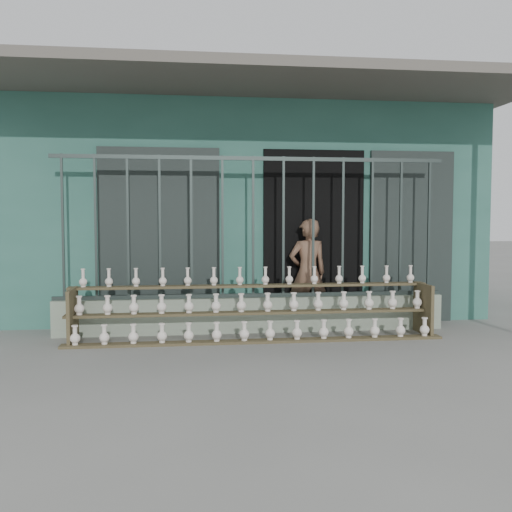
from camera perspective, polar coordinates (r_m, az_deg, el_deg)
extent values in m
plane|color=slate|center=(6.16, 1.17, -9.92)|extent=(60.00, 60.00, 0.00)
cube|color=#2F6456|center=(10.26, -2.28, 4.52)|extent=(7.00, 5.00, 3.20)
cube|color=black|center=(7.95, 5.72, 1.87)|extent=(1.40, 0.12, 2.40)
cube|color=black|center=(7.72, -9.61, 1.78)|extent=(1.60, 0.08, 2.40)
cube|color=black|center=(8.33, 15.22, 1.84)|extent=(1.20, 0.08, 2.40)
cube|color=#59544C|center=(7.38, -0.20, 17.02)|extent=(7.40, 2.00, 0.12)
cube|color=gray|center=(7.38, -0.29, -5.87)|extent=(5.00, 0.20, 0.45)
cube|color=#283330|center=(7.38, -18.75, 2.72)|extent=(0.03, 0.03, 1.80)
cube|color=#283330|center=(7.31, -15.74, 2.77)|extent=(0.03, 0.03, 1.80)
cube|color=#283330|center=(7.26, -12.68, 2.81)|extent=(0.03, 0.03, 1.80)
cube|color=#283330|center=(7.23, -9.59, 2.85)|extent=(0.03, 0.03, 1.80)
cube|color=#283330|center=(7.23, -6.48, 2.87)|extent=(0.03, 0.03, 1.80)
cube|color=#283330|center=(7.24, -3.38, 2.89)|extent=(0.03, 0.03, 1.80)
cube|color=#283330|center=(7.28, -0.29, 2.90)|extent=(0.03, 0.03, 1.80)
cube|color=#283330|center=(7.33, 2.75, 2.90)|extent=(0.03, 0.03, 1.80)
cube|color=#283330|center=(7.41, 5.74, 2.90)|extent=(0.03, 0.03, 1.80)
cube|color=#283330|center=(7.51, 8.66, 2.88)|extent=(0.03, 0.03, 1.80)
cube|color=#283330|center=(7.62, 11.50, 2.86)|extent=(0.03, 0.03, 1.80)
cube|color=#283330|center=(7.76, 14.25, 2.84)|extent=(0.03, 0.03, 1.80)
cube|color=#283330|center=(7.91, 16.90, 2.80)|extent=(0.03, 0.03, 1.80)
cube|color=#283330|center=(7.32, -0.29, 9.73)|extent=(5.00, 0.04, 0.05)
cube|color=#283330|center=(7.34, -0.29, -3.94)|extent=(5.00, 0.04, 0.05)
cube|color=brown|center=(6.78, 0.12, -8.53)|extent=(4.50, 0.18, 0.03)
cube|color=brown|center=(6.97, -0.14, -5.69)|extent=(4.50, 0.18, 0.03)
cube|color=brown|center=(7.17, -0.38, -3.00)|extent=(4.50, 0.18, 0.03)
cube|color=brown|center=(7.04, -17.87, -5.72)|extent=(0.04, 0.55, 0.64)
cube|color=brown|center=(7.53, 16.39, -5.09)|extent=(0.04, 0.55, 0.64)
imported|color=brown|center=(7.72, 5.20, -1.69)|extent=(0.58, 0.43, 1.46)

